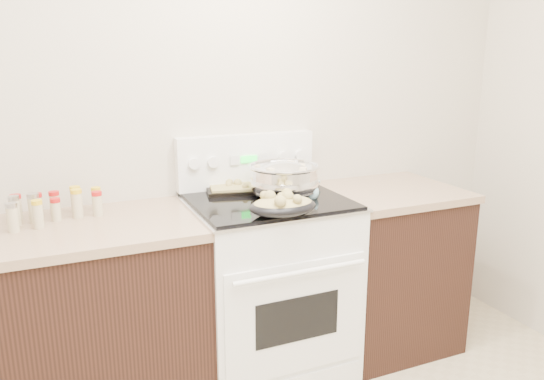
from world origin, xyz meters
TOP-DOWN VIEW (x-y plane):
  - room_shell at (0.00, 0.00)m, footprint 4.10×3.60m
  - counter_left at (-0.48, 1.43)m, footprint 0.93×0.67m
  - counter_right at (1.08, 1.43)m, footprint 0.73×0.67m
  - kitchen_range at (0.35, 1.42)m, footprint 0.78×0.73m
  - mixing_bowl at (0.44, 1.43)m, footprint 0.44×0.44m
  - roasting_pan at (0.30, 1.14)m, footprint 0.31×0.23m
  - baking_sheet at (0.30, 1.63)m, footprint 0.42×0.33m
  - wooden_spoon at (0.35, 1.43)m, footprint 0.17×0.23m
  - blue_ladle at (0.55, 1.35)m, footprint 0.20×0.24m
  - spice_jars at (-0.64, 1.56)m, footprint 0.40×0.24m

SIDE VIEW (x-z plane):
  - counter_left at x=-0.48m, z-range 0.00..0.92m
  - counter_right at x=1.08m, z-range 0.00..0.92m
  - kitchen_range at x=0.35m, z-range -0.12..1.10m
  - wooden_spoon at x=0.35m, z-range 0.93..0.98m
  - baking_sheet at x=0.30m, z-range 0.93..0.99m
  - blue_ladle at x=0.55m, z-range 0.93..1.03m
  - spice_jars at x=-0.64m, z-range 0.92..1.05m
  - roasting_pan at x=0.30m, z-range 0.94..1.05m
  - mixing_bowl at x=0.44m, z-range 0.92..1.13m
  - room_shell at x=0.00m, z-range 0.33..3.08m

